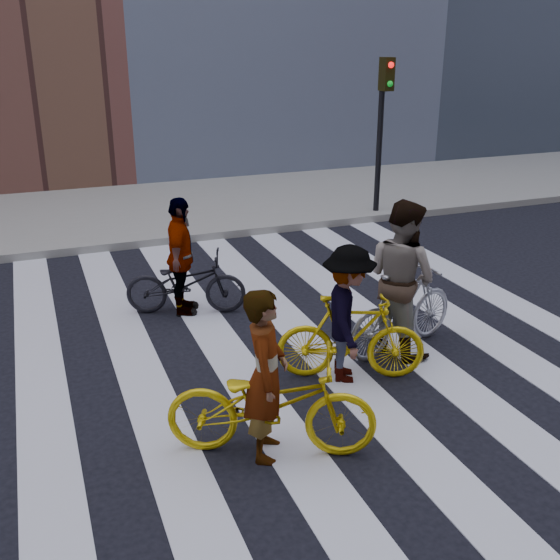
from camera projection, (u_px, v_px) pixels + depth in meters
ground at (276, 356)px, 8.12m from camera, size 100.00×100.00×0.00m
sidewalk_far at (156, 209)px, 14.64m from camera, size 100.00×5.00×0.15m
zebra_crosswalk at (276, 355)px, 8.12m from camera, size 8.25×10.00×0.01m
traffic_signal at (383, 110)px, 13.46m from camera, size 0.22×0.42×3.33m
bike_yellow_left at (271, 404)px, 6.08m from camera, size 2.07×1.44×1.03m
bike_silver_mid at (403, 310)px, 8.11m from camera, size 1.86×1.00×1.08m
bike_yellow_right at (351, 338)px, 7.44m from camera, size 1.74×1.09×1.01m
bike_dark_rear at (186, 283)px, 9.25m from camera, size 1.79×1.12×0.89m
rider_left at (266, 375)px, 5.95m from camera, size 0.62×0.72×1.67m
rider_mid at (401, 278)px, 7.94m from camera, size 0.97×1.11×1.94m
rider_right at (348, 314)px, 7.32m from camera, size 0.95×1.18×1.60m
rider_rear at (181, 257)px, 9.09m from camera, size 0.72×1.07×1.68m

